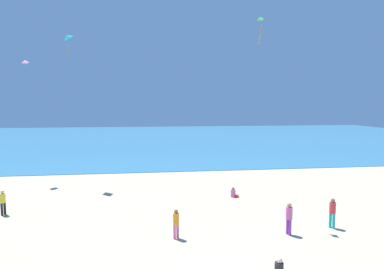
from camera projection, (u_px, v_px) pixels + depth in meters
The scene contains 10 objects.
ground_plane at pixel (184, 208), 19.10m from camera, with size 120.00×120.00×0.00m, color #C6B58C.
ocean_water at pixel (164, 138), 58.77m from camera, with size 120.00×60.00×0.05m, color teal.
person_0 at pixel (176, 222), 14.60m from camera, with size 0.36×0.36×1.44m.
person_1 at pixel (234, 193), 21.27m from camera, with size 0.62×0.45×0.71m.
person_3 at pixel (289, 216), 15.04m from camera, with size 0.39×0.39×1.61m.
person_6 at pixel (3, 201), 17.75m from camera, with size 0.41×0.41×1.47m.
person_8 at pixel (332, 211), 15.86m from camera, with size 0.44×0.44×1.58m.
kite_pink at pixel (25, 62), 24.74m from camera, with size 0.51×0.67×1.31m.
kite_green at pixel (261, 20), 16.53m from camera, with size 0.39×0.44×1.44m.
kite_teal at pixel (67, 37), 23.47m from camera, with size 0.94×1.04×1.74m.
Camera 1 is at (-1.81, -8.48, 6.38)m, focal length 28.78 mm.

